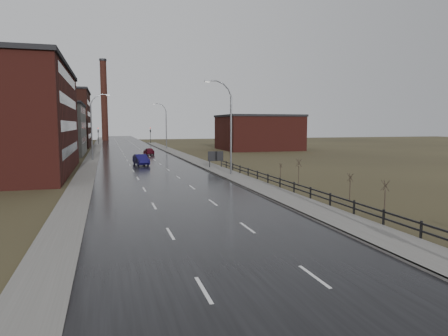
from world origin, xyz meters
TOP-DOWN VIEW (x-y plane):
  - road at (0.00, 60.00)m, footprint 14.00×300.00m
  - sidewalk_right at (8.60, 35.00)m, footprint 3.20×180.00m
  - curb_right at (7.08, 35.00)m, footprint 0.16×180.00m
  - sidewalk_left at (-8.20, 60.00)m, footprint 2.40×260.00m
  - warehouse_mid at (-17.99, 78.00)m, footprint 16.32×20.40m
  - warehouse_far at (-22.99, 108.00)m, footprint 26.52×24.48m
  - building_right at (30.30, 82.00)m, footprint 18.36×16.32m
  - smokestack at (-6.00, 150.00)m, footprint 2.70×2.70m
  - streetlight_right_mid at (8.50, 36.00)m, footprint 3.36×0.28m
  - streetlight_left at (-7.70, 62.00)m, footprint 3.36×0.28m
  - streetlight_right_far at (8.50, 90.00)m, footprint 3.36×0.28m
  - guardrail at (10.30, 18.31)m, footprint 0.10×53.05m
  - shrub_c at (12.25, 12.39)m, footprint 0.58×0.62m
  - shrub_d at (13.31, 17.97)m, footprint 0.53×0.56m
  - shrub_e at (12.86, 26.16)m, footprint 0.65×0.69m
  - shrub_f at (13.94, 32.88)m, footprint 0.40×0.42m
  - billboard at (9.10, 44.22)m, footprint 2.24×0.17m
  - traffic_light_left at (-8.00, 120.00)m, footprint 0.58×2.73m
  - traffic_light_right at (8.00, 120.00)m, footprint 0.58×2.73m
  - car_near at (-0.64, 51.63)m, footprint 2.31×5.02m
  - car_far at (2.63, 72.44)m, footprint 2.12×4.35m

SIDE VIEW (x-z plane):
  - road at x=0.00m, z-range 0.00..0.06m
  - sidewalk_left at x=-8.20m, z-range 0.00..0.12m
  - sidewalk_right at x=8.60m, z-range 0.00..0.18m
  - curb_right at x=7.08m, z-range 0.00..0.18m
  - guardrail at x=10.30m, z-range 0.16..1.26m
  - car_far at x=2.63m, z-range 0.00..1.43m
  - car_near at x=-0.64m, z-range 0.00..1.60m
  - shrub_f at x=13.94m, z-range 0.05..1.68m
  - shrub_d at x=13.31m, z-range 0.07..2.30m
  - shrub_c at x=12.25m, z-range 0.08..2.55m
  - shrub_e at x=12.86m, z-range 0.09..2.85m
  - billboard at x=9.10m, z-range 0.45..2.87m
  - building_right at x=30.30m, z-range 0.01..8.51m
  - traffic_light_left at x=-8.00m, z-range 1.95..7.25m
  - traffic_light_right at x=8.00m, z-range 1.95..7.25m
  - warehouse_mid at x=-17.99m, z-range 0.01..10.51m
  - streetlight_right_mid at x=8.50m, z-range 0.16..11.51m
  - streetlight_left at x=-7.70m, z-range 0.16..11.51m
  - streetlight_right_far at x=8.50m, z-range 0.16..11.51m
  - warehouse_far at x=-22.99m, z-range 0.01..15.51m
  - smokestack at x=-6.00m, z-range 0.15..30.85m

